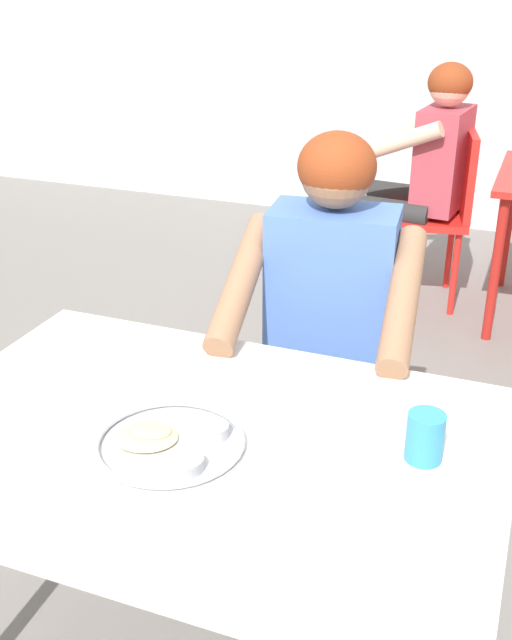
{
  "coord_description": "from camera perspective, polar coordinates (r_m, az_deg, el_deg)",
  "views": [
    {
      "loc": [
        0.56,
        -1.19,
        1.6
      ],
      "look_at": [
        0.01,
        0.22,
        0.88
      ],
      "focal_mm": 43.11,
      "sensor_mm": 36.0,
      "label": 1
    }
  ],
  "objects": [
    {
      "name": "table_foreground",
      "position": [
        1.6,
        -4.12,
        -10.62
      ],
      "size": [
        1.21,
        0.84,
        0.73
      ],
      "color": "silver",
      "rests_on": "ground"
    },
    {
      "name": "chair_red_left",
      "position": [
        3.92,
        13.64,
        8.39
      ],
      "size": [
        0.48,
        0.5,
        0.87
      ],
      "color": "red",
      "rests_on": "ground"
    },
    {
      "name": "diner_foreground",
      "position": [
        2.06,
        5.12,
        -0.1
      ],
      "size": [
        0.53,
        0.58,
        1.21
      ],
      "color": "#2B2B2B",
      "rests_on": "ground"
    },
    {
      "name": "drinking_cup",
      "position": [
        1.5,
        12.45,
        -8.37
      ],
      "size": [
        0.07,
        0.07,
        0.1
      ],
      "color": "#338CBF",
      "rests_on": "table_foreground"
    },
    {
      "name": "patron_background",
      "position": [
        3.88,
        12.26,
        11.34
      ],
      "size": [
        0.58,
        0.53,
        1.18
      ],
      "color": "#2A2A2A",
      "rests_on": "ground"
    },
    {
      "name": "chair_foreground",
      "position": [
        2.36,
        6.01,
        -2.76
      ],
      "size": [
        0.46,
        0.48,
        0.86
      ],
      "color": "#3F3F44",
      "rests_on": "ground"
    },
    {
      "name": "thali_tray",
      "position": [
        1.52,
        -6.34,
        -9.03
      ],
      "size": [
        0.3,
        0.3,
        0.03
      ],
      "color": "#B7BABF",
      "rests_on": "table_foreground"
    }
  ]
}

